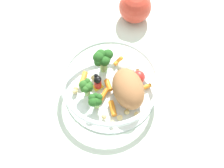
% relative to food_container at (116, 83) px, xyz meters
% --- Properties ---
extents(ground_plane, '(2.40, 2.40, 0.00)m').
position_rel_food_container_xyz_m(ground_plane, '(-0.01, -0.01, -0.03)').
color(ground_plane, silver).
extents(food_container, '(0.21, 0.21, 0.07)m').
position_rel_food_container_xyz_m(food_container, '(0.00, 0.00, 0.00)').
color(food_container, white).
rests_on(food_container, ground_plane).
extents(loose_apple, '(0.08, 0.08, 0.09)m').
position_rel_food_container_xyz_m(loose_apple, '(0.15, 0.15, 0.01)').
color(loose_apple, '#BC3828').
rests_on(loose_apple, ground_plane).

